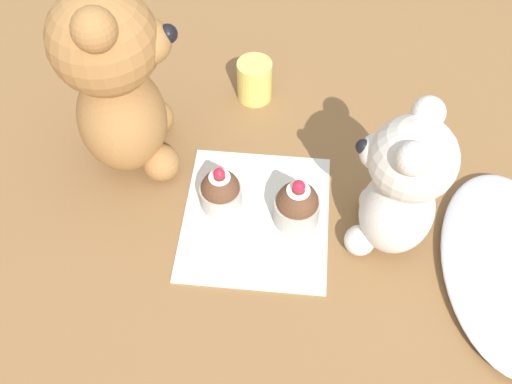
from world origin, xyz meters
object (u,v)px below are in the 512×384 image
teddy_bear_cream (402,186)px  juice_glass (254,80)px  teddy_bear_tan (117,81)px  cupcake_near_cream_bear (297,203)px  cupcake_near_tan_bear (221,191)px

teddy_bear_cream → juice_glass: bearing=-124.3°
teddy_bear_tan → cupcake_near_cream_bear: bearing=-126.1°
teddy_bear_tan → cupcake_near_tan_bear: teddy_bear_tan is taller
teddy_bear_cream → cupcake_near_tan_bear: 0.23m
juice_glass → teddy_bear_cream: bearing=39.0°
teddy_bear_cream → cupcake_near_cream_bear: bearing=-81.2°
teddy_bear_tan → juice_glass: teddy_bear_tan is taller
juice_glass → cupcake_near_cream_bear: bearing=18.9°
teddy_bear_cream → juice_glass: 0.32m
teddy_bear_tan → cupcake_near_tan_bear: 0.19m
cupcake_near_tan_bear → juice_glass: 0.21m
teddy_bear_cream → juice_glass: (-0.24, -0.19, -0.07)m
cupcake_near_tan_bear → teddy_bear_cream: bearing=82.6°
teddy_bear_tan → cupcake_near_tan_bear: size_ratio=4.10×
teddy_bear_tan → teddy_bear_cream: bearing=-122.1°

